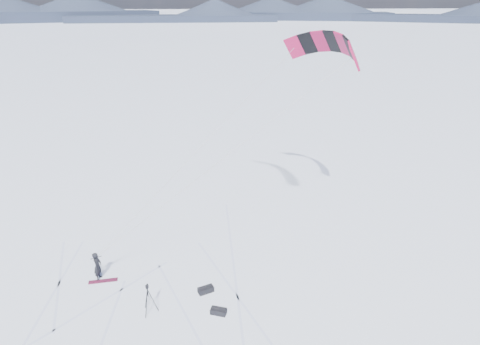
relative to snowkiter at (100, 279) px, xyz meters
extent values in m
plane|color=white|center=(2.02, -2.28, 0.00)|extent=(1800.00, 1800.00, 0.00)
cube|color=black|center=(190.11, 256.60, 2.98)|extent=(147.80, 124.57, 5.95)
cone|color=black|center=(190.11, 256.60, 5.95)|extent=(89.40, 89.40, 8.00)
cube|color=black|center=(100.90, 302.05, 2.98)|extent=(156.56, 89.15, 5.95)
cone|color=black|center=(100.90, 302.05, 5.95)|extent=(80.64, 80.64, 8.00)
cube|color=black|center=(2.02, 317.72, 2.98)|extent=(150.00, 45.00, 5.95)
cone|color=black|center=(2.02, 317.72, 5.95)|extent=(64.00, 64.00, 8.00)
cube|color=black|center=(-96.87, 302.05, 2.98)|extent=(156.56, 89.15, 5.95)
cone|color=black|center=(-96.87, 302.05, 5.95)|extent=(80.64, 80.64, 8.00)
cube|color=#B3BDDE|center=(-1.28, -3.98, 0.00)|extent=(3.52, 7.29, 0.01)
cube|color=#B3BDDE|center=(0.42, -1.68, 0.00)|extent=(6.45, 7.79, 0.01)
cube|color=#B3BDDE|center=(2.12, 0.62, 0.00)|extent=(11.66, 3.07, 0.01)
cube|color=#B3BDDE|center=(5.52, -2.78, 0.00)|extent=(6.52, 4.83, 0.01)
cube|color=#B3BDDE|center=(7.22, -0.48, 0.00)|extent=(8.85, 4.87, 0.01)
imported|color=black|center=(0.00, 0.00, 0.00)|extent=(0.43, 0.61, 1.59)
cube|color=maroon|center=(0.22, -0.25, 0.02)|extent=(1.47, 0.34, 0.04)
cylinder|color=black|center=(2.96, -2.87, 0.65)|extent=(0.43, 0.07, 1.32)
cylinder|color=black|center=(2.64, -2.73, 0.65)|extent=(0.27, 0.37, 1.32)
cylinder|color=black|center=(2.67, -3.07, 0.65)|extent=(0.21, 0.40, 1.32)
cylinder|color=black|center=(2.76, -2.89, 1.12)|extent=(0.04, 0.04, 0.39)
cube|color=black|center=(2.76, -2.89, 1.38)|extent=(0.08, 0.08, 0.06)
cube|color=black|center=(2.76, -2.89, 1.48)|extent=(0.15, 0.11, 0.11)
cylinder|color=black|center=(2.76, -2.79, 1.48)|extent=(0.08, 0.11, 0.08)
cube|color=black|center=(5.44, -1.87, 0.14)|extent=(0.84, 0.59, 0.29)
cylinder|color=black|center=(5.44, -1.87, 0.31)|extent=(0.71, 0.30, 0.07)
cube|color=black|center=(5.93, -3.45, 0.14)|extent=(0.81, 0.61, 0.27)
cylinder|color=black|center=(5.93, -3.45, 0.29)|extent=(0.67, 0.35, 0.08)
cube|color=#AB1243|center=(13.91, 2.72, 10.73)|extent=(1.03, 1.19, 1.56)
cube|color=black|center=(14.01, 3.58, 11.01)|extent=(0.84, 1.23, 1.46)
cube|color=#AB1243|center=(13.92, 4.49, 11.18)|extent=(1.00, 1.23, 1.35)
cube|color=black|center=(13.66, 5.38, 11.24)|extent=(1.17, 1.21, 1.23)
cube|color=#AB1243|center=(13.24, 6.22, 11.18)|extent=(1.31, 1.14, 1.35)
cube|color=black|center=(12.68, 6.94, 11.01)|extent=(1.43, 1.03, 1.46)
cube|color=#AB1243|center=(12.02, 7.50, 10.73)|extent=(1.51, 0.87, 1.56)
cylinder|color=gray|center=(6.95, 1.36, 6.02)|extent=(13.92, 2.74, 9.43)
cylinder|color=gray|center=(6.01, 3.75, 6.02)|extent=(12.04, 7.52, 9.43)
cylinder|color=black|center=(0.00, 0.00, 1.31)|extent=(0.52, 0.23, 0.03)
camera|label=1|loc=(4.82, -18.01, 13.34)|focal=30.00mm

